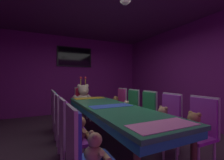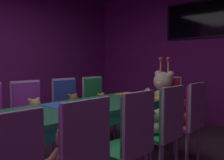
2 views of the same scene
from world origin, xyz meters
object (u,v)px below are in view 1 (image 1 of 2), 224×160
Objects in this scene: teddy_right_4 at (115,103)px; wall_tv at (75,57)px; chair_left_2 at (62,120)px; teddy_left_2 at (72,119)px; teddy_left_3 at (66,111)px; teddy_right_3 at (126,107)px; banquet_table at (111,111)px; chair_right_0 at (201,125)px; teddy_right_1 at (162,117)px; chair_right_4 at (120,102)px; chair_right_1 at (169,116)px; teddy_right_0 at (194,126)px; teddy_left_0 at (95,149)px; chair_left_0 at (80,150)px; throne_chair at (82,100)px; chair_right_3 at (131,106)px; teddy_left_1 at (80,129)px; chair_left_1 at (69,130)px; chair_left_4 at (56,107)px; teddy_left_4 at (63,107)px; chair_right_2 at (147,110)px; king_teddy_bear at (84,96)px; chair_left_3 at (58,112)px.

teddy_right_4 is 2.53m from wall_tv.
chair_left_2 is 2.95× the size of teddy_left_2.
wall_tv is at bearing 77.35° from teddy_left_2.
teddy_left_3 is 1.19× the size of teddy_right_3.
banquet_table is 1.41m from chair_right_0.
teddy_right_1 is (1.53, -0.55, -0.00)m from chair_left_2.
chair_right_1 is at bearing 89.91° from chair_right_4.
chair_right_4 is (0.13, 2.28, -0.00)m from teddy_right_0.
chair_right_4 reaches higher than teddy_left_2.
teddy_right_1 is (1.38, 0.56, 0.02)m from teddy_left_0.
throne_chair is (0.84, 3.19, 0.00)m from chair_left_0.
chair_right_3 is (0.12, 1.71, -0.00)m from teddy_right_0.
chair_right_0 is (1.54, -0.58, 0.01)m from teddy_left_1.
chair_left_1 is 1.00× the size of chair_right_3.
teddy_left_1 is 1.52m from chair_right_1.
chair_right_1 is at bearing 20.15° from teddy_left_0.
chair_left_2 is 1.00× the size of chair_left_4.
teddy_left_4 is 1.03× the size of teddy_right_3.
chair_right_3 is at bearing 21.79° from teddy_left_2.
teddy_right_0 is at bearing -56.20° from chair_left_4.
teddy_left_4 is 1.48m from teddy_right_3.
banquet_table is 3.06× the size of chair_right_2.
teddy_left_0 is 0.30× the size of chair_left_4.
king_teddy_bear reaches higher than chair_right_0.
chair_right_0 is 4.56m from wall_tv.
chair_right_0 is at bearing -56.14° from teddy_left_4.
wall_tv is at bearing 66.92° from chair_left_4.
teddy_left_3 is at bearing -90.92° from teddy_left_4.
chair_left_2 is at bearing 90.26° from chair_left_0.
chair_right_0 is (1.69, -1.10, 0.00)m from chair_left_2.
chair_left_4 is at bearing -49.04° from teddy_right_1.
teddy_left_1 is at bearing -73.83° from chair_left_2.
chair_left_0 is 0.79× the size of wall_tv.
chair_left_0 is at bearing -90.25° from chair_left_1.
throne_chair is 0.21m from king_teddy_bear.
teddy_left_0 is at bearing -90.39° from teddy_left_1.
teddy_right_4 is at bearing 56.34° from chair_left_0.
chair_right_2 is at bearing -90.04° from chair_right_1.
teddy_right_1 is at bearing -40.39° from teddy_left_3.
throne_chair is at bearing -52.98° from teddy_right_4.
wall_tv is at bearing -67.16° from chair_right_4.
teddy_left_1 is at bearing -85.51° from chair_left_4.
teddy_right_1 is (1.52, -0.03, -0.00)m from chair_left_1.
chair_right_0 is 0.55m from chair_right_1.
teddy_right_0 is 0.35× the size of chair_right_3.
chair_left_1 is 1.52m from teddy_right_1.
banquet_table is 9.15× the size of teddy_right_4.
chair_right_4 is at bearing 20.20° from teddy_left_3.
chair_left_3 reaches higher than teddy_right_4.
chair_left_3 and chair_left_4 have the same top height.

